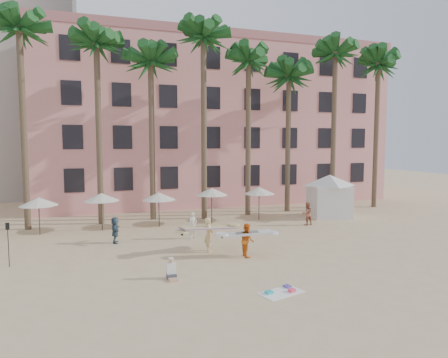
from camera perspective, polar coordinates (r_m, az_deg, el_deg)
ground at (r=18.37m, az=0.41°, el=-14.38°), size 120.00×120.00×0.00m
pink_hotel at (r=44.24m, az=-1.88°, el=7.63°), size 35.00×14.00×16.00m
palm_row at (r=32.67m, az=-7.60°, el=17.23°), size 44.40×5.40×16.30m
umbrella_row at (r=29.24m, az=-13.18°, el=-2.43°), size 22.50×2.70×2.73m
cabana at (r=34.15m, az=14.80°, el=-1.81°), size 5.38×5.38×3.50m
beach_towel at (r=17.27m, az=8.26°, el=-15.62°), size 2.01×1.46×0.14m
carrier_yellow at (r=22.76m, az=-2.19°, el=-7.66°), size 3.48×1.61×1.95m
carrier_white at (r=21.86m, az=3.31°, el=-8.54°), size 2.81×1.32×1.81m
beachgoers at (r=25.84m, az=-9.01°, el=-6.70°), size 21.38×2.75×1.74m
paddle at (r=22.62m, az=-28.47°, el=-7.54°), size 0.18×0.04×2.23m
seated_man at (r=18.70m, az=-7.50°, el=-13.00°), size 0.42×0.73×0.95m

